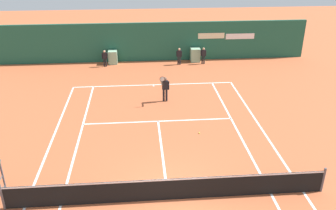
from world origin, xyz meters
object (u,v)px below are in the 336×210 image
Objects in this scene: player_on_baseline at (165,87)px; ball_kid_left_post at (203,55)px; tennis_ball_near_service_line at (199,133)px; ball_kid_centre_post at (179,55)px; ball_kid_right_post at (105,57)px.

ball_kid_left_post is at bearing -119.27° from player_on_baseline.
player_on_baseline is at bearing 109.12° from tennis_ball_near_service_line.
tennis_ball_near_service_line is (-0.20, -10.90, -0.72)m from ball_kid_centre_post.
player_on_baseline reaches higher than ball_kid_left_post.
player_on_baseline is 1.36× the size of ball_kid_centre_post.
ball_kid_centre_post is 10.92m from tennis_ball_near_service_line.
ball_kid_right_post is 7.58m from ball_kid_left_post.
ball_kid_centre_post is 5.69m from ball_kid_right_post.
tennis_ball_near_service_line is at bearing 107.15° from player_on_baseline.
ball_kid_left_post reaches higher than tennis_ball_near_service_line.
tennis_ball_near_service_line is (1.42, -4.09, -0.89)m from player_on_baseline.
ball_kid_right_post is at bearing 7.44° from ball_kid_centre_post.
ball_kid_centre_post is 1.89m from ball_kid_left_post.
ball_kid_right_post is 0.98× the size of ball_kid_left_post.
player_on_baseline is at bearing 84.06° from ball_kid_centre_post.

